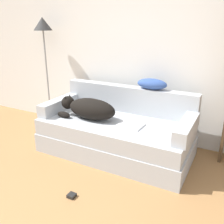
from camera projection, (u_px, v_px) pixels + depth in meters
name	position (u px, v px, depth m)	size (l,w,h in m)	color
wall_back	(129.00, 43.00, 3.49)	(7.81, 0.06, 2.70)	white
couch	(115.00, 137.00, 3.25)	(1.92, 0.94, 0.45)	#B2B7BC
couch_backrest	(129.00, 99.00, 3.44)	(1.88, 0.15, 0.36)	#B2B7BC
couch_arm_left	(60.00, 105.00, 3.53)	(0.15, 0.75, 0.17)	#B2B7BC
couch_arm_right	(187.00, 128.00, 2.75)	(0.15, 0.75, 0.17)	#B2B7BC
dog	(89.00, 108.00, 3.21)	(0.80, 0.32, 0.27)	black
laptop	(130.00, 125.00, 3.01)	(0.30, 0.26, 0.02)	silver
throw_pillow	(152.00, 84.00, 3.22)	(0.40, 0.20, 0.14)	#335199
floor_lamp	(43.00, 35.00, 3.79)	(0.28, 0.28, 1.70)	gray
power_adapter	(72.00, 196.00, 2.46)	(0.08, 0.08, 0.03)	black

